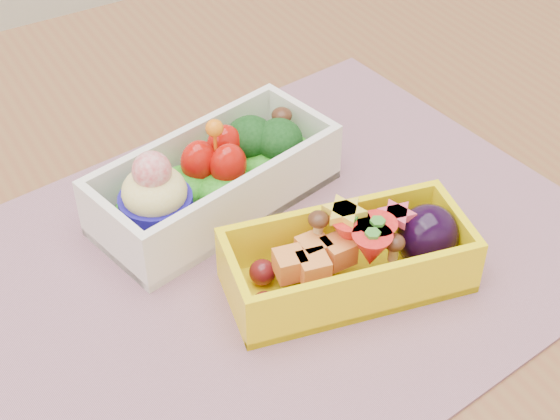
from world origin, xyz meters
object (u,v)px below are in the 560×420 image
table (225,327)px  bento_yellow (353,258)px  bento_white (214,179)px  placemat (275,257)px

table → bento_yellow: bento_yellow is taller
table → bento_white: size_ratio=5.83×
placemat → bento_white: bearing=98.8°
table → bento_white: bearing=66.8°
placemat → bento_white: 0.08m
table → bento_white: bento_white is taller
placemat → bento_yellow: bento_yellow is taller
placemat → bento_yellow: 0.07m
bento_white → bento_yellow: size_ratio=1.14×
bento_white → bento_yellow: (0.04, -0.12, -0.00)m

